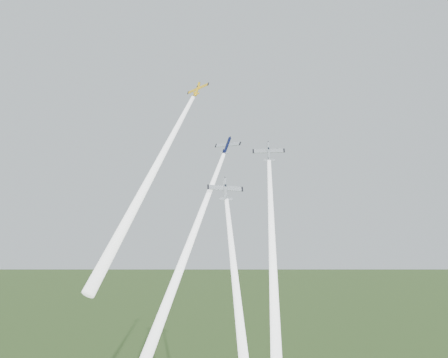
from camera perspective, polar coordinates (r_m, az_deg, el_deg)
plane_yellow at (r=146.73m, az=-2.72°, el=9.11°), size 6.84×7.31×7.34m
smoke_trail_yellow at (r=126.72m, az=-7.77°, el=-0.34°), size 15.74×36.68×47.47m
plane_navy at (r=145.66m, az=0.32°, el=3.42°), size 8.39×7.17×6.53m
smoke_trail_navy at (r=124.64m, az=-4.22°, el=-8.40°), size 14.16×42.25×53.81m
plane_silver_right at (r=143.34m, az=4.57°, el=2.76°), size 9.09×7.13×7.37m
smoke_trail_silver_right at (r=118.86m, az=5.06°, el=-10.45°), size 8.93×45.98×57.52m
plane_silver_low at (r=133.25m, az=0.15°, el=-1.07°), size 9.82×8.77×8.02m
smoke_trail_silver_low at (r=112.46m, az=1.71°, el=-15.17°), size 15.81×42.24×54.29m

